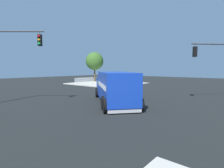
# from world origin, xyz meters

# --- Properties ---
(ground_plane) EXTENTS (100.00, 100.00, 0.00)m
(ground_plane) POSITION_xyz_m (0.00, 0.00, 0.00)
(ground_plane) COLOR black
(sidewalk_corner_near) EXTENTS (12.23, 12.23, 0.14)m
(sidewalk_corner_near) POSITION_xyz_m (-13.36, -13.36, 0.07)
(sidewalk_corner_near) COLOR #B2ADA0
(sidewalk_corner_near) RESTS_ON ground
(delivery_truck) EXTENTS (7.28, 7.96, 2.72)m
(delivery_truck) POSITION_xyz_m (0.76, 0.11, 1.44)
(delivery_truck) COLOR #1438AD
(delivery_truck) RESTS_ON ground
(traffic_light_primary) EXTENTS (3.58, 3.47, 5.54)m
(traffic_light_primary) POSITION_xyz_m (-7.05, 6.96, 3.70)
(traffic_light_primary) COLOR #38383D
(traffic_light_primary) RESTS_ON ground
(traffic_light_secondary) EXTENTS (3.03, 3.55, 6.36)m
(traffic_light_secondary) POSITION_xyz_m (6.71, -6.65, 4.19)
(traffic_light_secondary) COLOR #38383D
(traffic_light_secondary) RESTS_ON ground
(pedestrian_near_corner) EXTENTS (0.43, 0.39, 1.79)m
(pedestrian_near_corner) POSITION_xyz_m (-16.26, -14.21, 1.17)
(pedestrian_near_corner) COLOR navy
(pedestrian_near_corner) RESTS_ON sidewalk_corner_near
(picket_fence_run) EXTENTS (6.94, 0.05, 0.95)m
(picket_fence_run) POSITION_xyz_m (-13.36, -19.22, 0.62)
(picket_fence_run) COLOR silver
(picket_fence_run) RESTS_ON sidewalk_corner_near
(shade_tree_near) EXTENTS (3.92, 3.92, 6.48)m
(shade_tree_near) POSITION_xyz_m (-14.73, -18.30, 4.64)
(shade_tree_near) COLOR brown
(shade_tree_near) RESTS_ON sidewalk_corner_near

